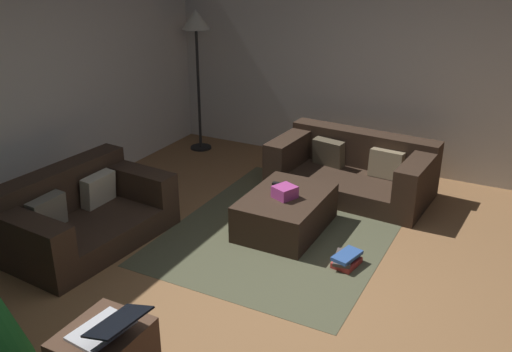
{
  "coord_description": "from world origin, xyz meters",
  "views": [
    {
      "loc": [
        -3.37,
        -1.36,
        2.61
      ],
      "look_at": [
        0.53,
        0.68,
        0.75
      ],
      "focal_mm": 39.31,
      "sensor_mm": 36.0,
      "label": 1
    }
  ],
  "objects_px": {
    "couch_left": "(80,214)",
    "corner_lamp": "(196,31)",
    "laptop": "(108,327)",
    "ottoman": "(286,212)",
    "couch_right": "(354,170)",
    "book_stack": "(346,260)",
    "tv_remote": "(280,184)",
    "gift_box": "(285,192)"
  },
  "relations": [
    {
      "from": "tv_remote",
      "to": "laptop",
      "type": "bearing_deg",
      "value": 177.79
    },
    {
      "from": "tv_remote",
      "to": "book_stack",
      "type": "relative_size",
      "value": 0.51
    },
    {
      "from": "ottoman",
      "to": "corner_lamp",
      "type": "xyz_separation_m",
      "value": [
        1.56,
        1.99,
        1.38
      ]
    },
    {
      "from": "gift_box",
      "to": "tv_remote",
      "type": "bearing_deg",
      "value": 33.88
    },
    {
      "from": "couch_left",
      "to": "tv_remote",
      "type": "distance_m",
      "value": 1.93
    },
    {
      "from": "laptop",
      "to": "corner_lamp",
      "type": "xyz_separation_m",
      "value": [
        4.05,
        1.99,
        1.02
      ]
    },
    {
      "from": "gift_box",
      "to": "laptop",
      "type": "xyz_separation_m",
      "value": [
        -2.43,
        0.01,
        0.12
      ]
    },
    {
      "from": "laptop",
      "to": "corner_lamp",
      "type": "distance_m",
      "value": 4.62
    },
    {
      "from": "tv_remote",
      "to": "corner_lamp",
      "type": "relative_size",
      "value": 0.09
    },
    {
      "from": "tv_remote",
      "to": "laptop",
      "type": "xyz_separation_m",
      "value": [
        -2.67,
        -0.15,
        0.17
      ]
    },
    {
      "from": "laptop",
      "to": "ottoman",
      "type": "bearing_deg",
      "value": 0.06
    },
    {
      "from": "couch_right",
      "to": "tv_remote",
      "type": "distance_m",
      "value": 1.09
    },
    {
      "from": "couch_right",
      "to": "ottoman",
      "type": "xyz_separation_m",
      "value": [
        -1.17,
        0.29,
        -0.07
      ]
    },
    {
      "from": "couch_right",
      "to": "book_stack",
      "type": "distance_m",
      "value": 1.62
    },
    {
      "from": "couch_left",
      "to": "corner_lamp",
      "type": "height_order",
      "value": "corner_lamp"
    },
    {
      "from": "couch_left",
      "to": "laptop",
      "type": "xyz_separation_m",
      "value": [
        -1.41,
        -1.61,
        0.28
      ]
    },
    {
      "from": "laptop",
      "to": "couch_right",
      "type": "bearing_deg",
      "value": -4.48
    },
    {
      "from": "couch_right",
      "to": "gift_box",
      "type": "bearing_deg",
      "value": 80.99
    },
    {
      "from": "couch_left",
      "to": "corner_lamp",
      "type": "bearing_deg",
      "value": -167.45
    },
    {
      "from": "couch_right",
      "to": "ottoman",
      "type": "bearing_deg",
      "value": 79.92
    },
    {
      "from": "couch_right",
      "to": "ottoman",
      "type": "height_order",
      "value": "couch_right"
    },
    {
      "from": "corner_lamp",
      "to": "gift_box",
      "type": "bearing_deg",
      "value": -128.99
    },
    {
      "from": "couch_right",
      "to": "book_stack",
      "type": "xyz_separation_m",
      "value": [
        -1.54,
        -0.46,
        -0.2
      ]
    },
    {
      "from": "ottoman",
      "to": "tv_remote",
      "type": "bearing_deg",
      "value": 39.15
    },
    {
      "from": "couch_right",
      "to": "book_stack",
      "type": "bearing_deg",
      "value": 110.29
    },
    {
      "from": "corner_lamp",
      "to": "ottoman",
      "type": "bearing_deg",
      "value": -128.17
    },
    {
      "from": "ottoman",
      "to": "laptop",
      "type": "xyz_separation_m",
      "value": [
        -2.49,
        -0.0,
        0.36
      ]
    },
    {
      "from": "couch_right",
      "to": "gift_box",
      "type": "xyz_separation_m",
      "value": [
        -1.23,
        0.28,
        0.16
      ]
    },
    {
      "from": "gift_box",
      "to": "laptop",
      "type": "relative_size",
      "value": 0.45
    },
    {
      "from": "book_stack",
      "to": "gift_box",
      "type": "bearing_deg",
      "value": 67.07
    },
    {
      "from": "couch_right",
      "to": "gift_box",
      "type": "height_order",
      "value": "couch_right"
    },
    {
      "from": "laptop",
      "to": "tv_remote",
      "type": "bearing_deg",
      "value": 3.27
    },
    {
      "from": "ottoman",
      "to": "gift_box",
      "type": "bearing_deg",
      "value": -169.01
    },
    {
      "from": "book_stack",
      "to": "couch_right",
      "type": "bearing_deg",
      "value": 16.52
    },
    {
      "from": "book_stack",
      "to": "ottoman",
      "type": "bearing_deg",
      "value": 63.86
    },
    {
      "from": "book_stack",
      "to": "couch_left",
      "type": "bearing_deg",
      "value": 106.79
    },
    {
      "from": "laptop",
      "to": "book_stack",
      "type": "bearing_deg",
      "value": -19.35
    },
    {
      "from": "couch_right",
      "to": "laptop",
      "type": "xyz_separation_m",
      "value": [
        -3.66,
        0.29,
        0.28
      ]
    },
    {
      "from": "couch_right",
      "to": "book_stack",
      "type": "relative_size",
      "value": 5.63
    },
    {
      "from": "couch_left",
      "to": "tv_remote",
      "type": "relative_size",
      "value": 9.87
    },
    {
      "from": "gift_box",
      "to": "tv_remote",
      "type": "height_order",
      "value": "gift_box"
    },
    {
      "from": "couch_left",
      "to": "gift_box",
      "type": "height_order",
      "value": "couch_left"
    }
  ]
}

